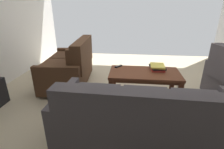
{
  "coord_description": "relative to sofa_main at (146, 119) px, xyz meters",
  "views": [
    {
      "loc": [
        0.03,
        2.6,
        1.48
      ],
      "look_at": [
        0.26,
        0.48,
        0.62
      ],
      "focal_mm": 27.56,
      "sensor_mm": 36.0,
      "label": 1
    }
  ],
  "objects": [
    {
      "name": "ground_plane",
      "position": [
        0.16,
        -1.06,
        -0.37
      ],
      "size": [
        5.08,
        5.71,
        0.01
      ],
      "primitive_type": "cube",
      "color": "beige"
    },
    {
      "name": "sofa_main",
      "position": [
        0.0,
        0.0,
        0.0
      ],
      "size": [
        1.94,
        0.88,
        0.83
      ],
      "color": "black",
      "rests_on": "ground"
    },
    {
      "name": "loveseat_near",
      "position": [
        1.34,
        -1.54,
        0.01
      ],
      "size": [
        0.88,
        1.39,
        0.9
      ],
      "color": "black",
      "rests_on": "ground"
    },
    {
      "name": "coffee_table",
      "position": [
        -0.06,
        -1.16,
        0.02
      ],
      "size": [
        1.16,
        0.61,
        0.46
      ],
      "color": "brown",
      "rests_on": "ground"
    },
    {
      "name": "book_stack",
      "position": [
        -0.28,
        -1.29,
        0.14
      ],
      "size": [
        0.27,
        0.32,
        0.09
      ],
      "color": "#C63833",
      "rests_on": "coffee_table"
    },
    {
      "name": "tv_remote",
      "position": [
        0.39,
        -1.38,
        0.1
      ],
      "size": [
        0.13,
        0.15,
        0.02
      ],
      "color": "black",
      "rests_on": "coffee_table"
    }
  ]
}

